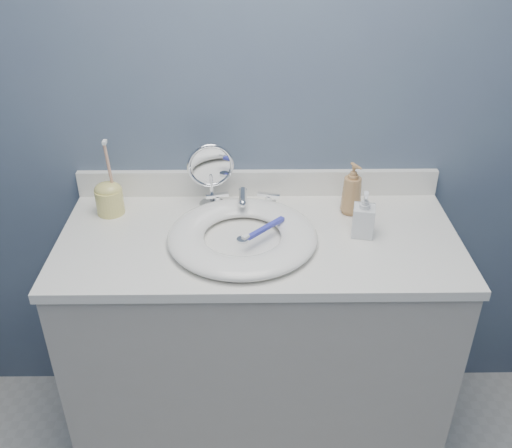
{
  "coord_description": "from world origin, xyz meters",
  "views": [
    {
      "loc": [
        -0.03,
        -0.49,
        1.82
      ],
      "look_at": [
        -0.01,
        0.94,
        0.94
      ],
      "focal_mm": 40.0,
      "sensor_mm": 36.0,
      "label": 1
    }
  ],
  "objects_px": {
    "makeup_mirror": "(211,173)",
    "soap_bottle_amber": "(352,189)",
    "soap_bottle_clear": "(364,214)",
    "toothbrush_holder": "(109,197)"
  },
  "relations": [
    {
      "from": "toothbrush_holder",
      "to": "makeup_mirror",
      "type": "bearing_deg",
      "value": 7.15
    },
    {
      "from": "makeup_mirror",
      "to": "soap_bottle_clear",
      "type": "xyz_separation_m",
      "value": [
        0.47,
        -0.18,
        -0.05
      ]
    },
    {
      "from": "makeup_mirror",
      "to": "soap_bottle_clear",
      "type": "distance_m",
      "value": 0.51
    },
    {
      "from": "soap_bottle_clear",
      "to": "toothbrush_holder",
      "type": "relative_size",
      "value": 0.56
    },
    {
      "from": "soap_bottle_amber",
      "to": "makeup_mirror",
      "type": "bearing_deg",
      "value": 145.16
    },
    {
      "from": "soap_bottle_amber",
      "to": "soap_bottle_clear",
      "type": "height_order",
      "value": "soap_bottle_amber"
    },
    {
      "from": "makeup_mirror",
      "to": "soap_bottle_amber",
      "type": "xyz_separation_m",
      "value": [
        0.45,
        -0.05,
        -0.04
      ]
    },
    {
      "from": "soap_bottle_clear",
      "to": "makeup_mirror",
      "type": "bearing_deg",
      "value": 170.42
    },
    {
      "from": "soap_bottle_clear",
      "to": "toothbrush_holder",
      "type": "bearing_deg",
      "value": -178.37
    },
    {
      "from": "makeup_mirror",
      "to": "soap_bottle_amber",
      "type": "bearing_deg",
      "value": -15.0
    }
  ]
}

